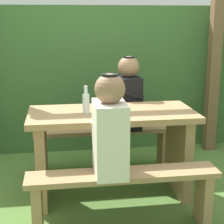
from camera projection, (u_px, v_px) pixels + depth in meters
The scene contains 12 objects.
ground_plane at pixel (112, 195), 3.31m from camera, with size 12.00×12.00×0.00m, color #507633.
hedge_backdrop at pixel (93, 75), 4.65m from camera, with size 6.40×0.85×1.67m, color #395F2D.
pergola_post_right at pixel (214, 59), 4.20m from camera, with size 0.12×0.12×2.17m, color brown.
picnic_table at pixel (112, 140), 3.18m from camera, with size 1.40×0.64×0.77m.
bench_near at pixel (123, 189), 2.70m from camera, with size 1.40×0.24×0.46m.
bench_far at pixel (104, 141), 3.76m from camera, with size 1.40×0.24×0.46m.
person_white_shirt at pixel (110, 129), 2.57m from camera, with size 0.25×0.35×0.72m.
person_black_coat at pixel (128, 95), 3.67m from camera, with size 0.25×0.35×0.72m.
drinking_glass at pixel (105, 110), 2.98m from camera, with size 0.07×0.07×0.08m, color silver.
bottle_left at pixel (86, 103), 3.02m from camera, with size 0.06×0.06×0.23m.
bottle_right at pixel (102, 101), 3.10m from camera, with size 0.06×0.06×0.22m.
cell_phone at pixel (121, 114), 3.02m from camera, with size 0.07×0.14×0.01m, color silver.
Camera 1 is at (-0.44, -2.99, 1.54)m, focal length 59.40 mm.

